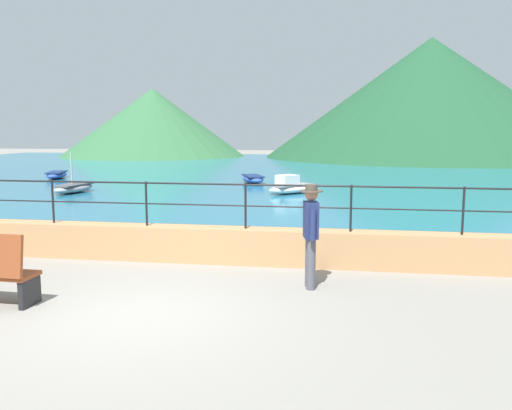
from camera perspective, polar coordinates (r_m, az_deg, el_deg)
name	(u,v)px	position (r m, az deg, el deg)	size (l,w,h in m)	color
ground_plane	(137,314)	(8.11, -12.54, -11.21)	(120.00, 120.00, 0.00)	gray
promenade_wall	(196,244)	(10.94, -6.40, -4.12)	(20.00, 0.56, 0.70)	tan
railing	(195,196)	(10.77, -6.48, 0.98)	(18.44, 0.04, 0.90)	black
lake_water	(295,172)	(33.16, 4.15, 3.51)	(64.00, 44.32, 0.06)	#236B89
hill_main	(430,98)	(52.90, 17.93, 10.72)	(30.31, 30.31, 10.91)	#1E4C2D
hill_secondary	(153,123)	(53.37, -10.85, 8.56)	(17.69, 17.69, 6.49)	#33663D
person_walking	(311,231)	(8.96, 5.82, -2.73)	(0.38, 0.56, 1.75)	#4C4C56
boat_0	(291,187)	(21.83, 3.71, 1.94)	(2.19, 2.32, 0.76)	white
boat_2	(253,179)	(26.15, -0.32, 2.81)	(1.69, 2.47, 0.36)	#2D4C9E
boat_3	(57,175)	(30.30, -20.38, 3.03)	(1.51, 2.46, 0.36)	#2D4C9E
boat_4	(74,188)	(23.28, -18.76, 1.74)	(1.19, 2.40, 1.67)	gray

